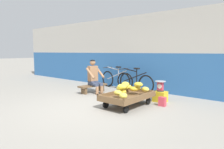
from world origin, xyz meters
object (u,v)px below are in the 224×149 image
(banana_cart, at_px, (128,97))
(bicycle_far_left, at_px, (134,82))
(low_bench, at_px, (93,87))
(shopping_bag, at_px, (162,102))
(plastic_crate, at_px, (160,96))
(bicycle_near_left, at_px, (117,79))
(vendor_seated, at_px, (94,77))
(weighing_scale, at_px, (160,86))

(banana_cart, xyz_separation_m, bicycle_far_left, (-1.00, 1.75, 0.11))
(low_bench, height_order, shopping_bag, low_bench)
(plastic_crate, distance_m, bicycle_near_left, 2.47)
(vendor_seated, relative_size, weighing_scale, 3.80)
(bicycle_far_left, bearing_deg, vendor_seated, -129.97)
(plastic_crate, bearing_deg, bicycle_near_left, 159.77)
(vendor_seated, height_order, weighing_scale, vendor_seated)
(banana_cart, height_order, bicycle_near_left, bicycle_near_left)
(bicycle_far_left, bearing_deg, banana_cart, -60.13)
(low_bench, bearing_deg, weighing_scale, 7.62)
(weighing_scale, height_order, bicycle_near_left, bicycle_near_left)
(plastic_crate, bearing_deg, shopping_bag, -55.54)
(weighing_scale, bearing_deg, banana_cart, -112.01)
(banana_cart, relative_size, plastic_crate, 4.02)
(plastic_crate, relative_size, shopping_bag, 1.50)
(vendor_seated, bearing_deg, plastic_crate, 8.35)
(vendor_seated, bearing_deg, bicycle_near_left, 89.43)
(vendor_seated, bearing_deg, low_bench, 168.59)
(shopping_bag, bearing_deg, weighing_scale, 124.54)
(weighing_scale, bearing_deg, plastic_crate, 90.00)
(banana_cart, bearing_deg, plastic_crate, 68.01)
(bicycle_near_left, xyz_separation_m, shopping_bag, (2.58, -1.24, -0.23))
(bicycle_far_left, bearing_deg, plastic_crate, -27.97)
(banana_cart, bearing_deg, low_bench, 161.31)
(banana_cart, xyz_separation_m, plastic_crate, (0.40, 1.00, -0.09))
(bicycle_near_left, height_order, shopping_bag, bicycle_near_left)
(bicycle_near_left, distance_m, shopping_bag, 2.87)
(low_bench, xyz_separation_m, vendor_seated, (0.09, -0.02, 0.37))
(banana_cart, distance_m, plastic_crate, 1.08)
(bicycle_far_left, bearing_deg, shopping_bag, -34.22)
(plastic_crate, xyz_separation_m, weighing_scale, (0.00, -0.00, 0.30))
(vendor_seated, distance_m, bicycle_near_left, 1.21)
(plastic_crate, bearing_deg, low_bench, -172.36)
(bicycle_far_left, bearing_deg, weighing_scale, -28.00)
(vendor_seated, bearing_deg, weighing_scale, 8.32)
(weighing_scale, distance_m, shopping_bag, 0.58)
(bicycle_near_left, bearing_deg, bicycle_far_left, -6.54)
(banana_cart, height_order, plastic_crate, banana_cart)
(banana_cart, bearing_deg, shopping_bag, 41.95)
(weighing_scale, relative_size, bicycle_far_left, 0.18)
(low_bench, xyz_separation_m, plastic_crate, (2.41, 0.32, -0.05))
(bicycle_far_left, relative_size, shopping_bag, 6.91)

